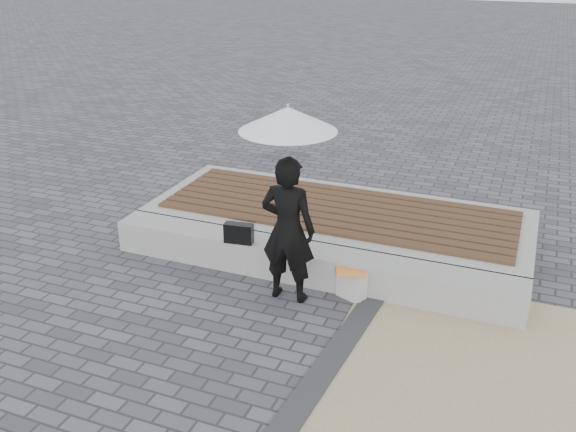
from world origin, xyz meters
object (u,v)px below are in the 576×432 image
object	(u,v)px
woman	(288,230)
handbag	(239,233)
canvas_tote	(352,284)
seating_ledge	(307,263)
parasol	(288,119)

from	to	relation	value
woman	handbag	bearing A→B (deg)	-24.03
woman	canvas_tote	distance (m)	0.97
woman	canvas_tote	bearing A→B (deg)	-161.54
handbag	seating_ledge	bearing A→B (deg)	3.58
handbag	woman	bearing A→B (deg)	-30.79
woman	handbag	distance (m)	0.88
woman	canvas_tote	world-z (taller)	woman
woman	canvas_tote	size ratio (longest dim) A/B	4.71
seating_ledge	canvas_tote	world-z (taller)	seating_ledge
seating_ledge	parasol	bearing A→B (deg)	-95.18
seating_ledge	parasol	size ratio (longest dim) A/B	3.86
seating_ledge	woman	bearing A→B (deg)	-95.18
woman	seating_ledge	bearing A→B (deg)	-96.36
seating_ledge	handbag	world-z (taller)	handbag
parasol	seating_ledge	bearing A→B (deg)	84.82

